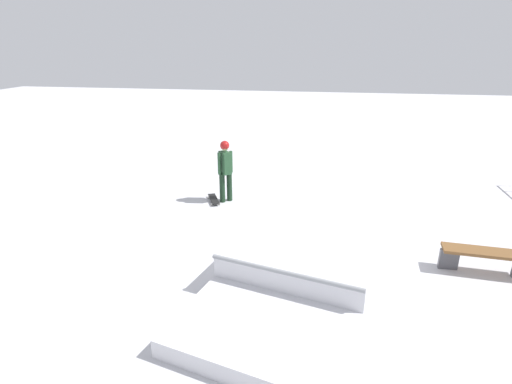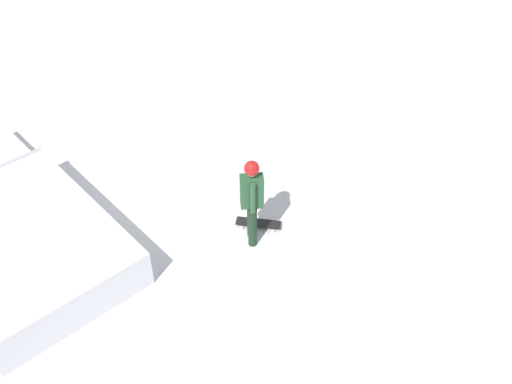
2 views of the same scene
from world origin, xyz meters
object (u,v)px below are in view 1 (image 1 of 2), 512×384
object	(u,v)px
park_bench	(487,257)
skateboard	(214,199)
skate_ramp	(307,256)
skater	(225,167)

from	to	relation	value
park_bench	skateboard	bearing A→B (deg)	-113.95
skate_ramp	skateboard	world-z (taller)	skate_ramp
park_bench	skate_ramp	bearing A→B (deg)	-81.97
skate_ramp	skateboard	distance (m)	4.22
skate_ramp	park_bench	size ratio (longest dim) A/B	3.55
skateboard	park_bench	size ratio (longest dim) A/B	0.49
skater	skateboard	bearing A→B (deg)	-113.83
skateboard	park_bench	distance (m)	6.71
skater	park_bench	xyz separation A→B (m)	(2.82, 5.79, -0.65)
skater	skateboard	size ratio (longest dim) A/B	2.13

